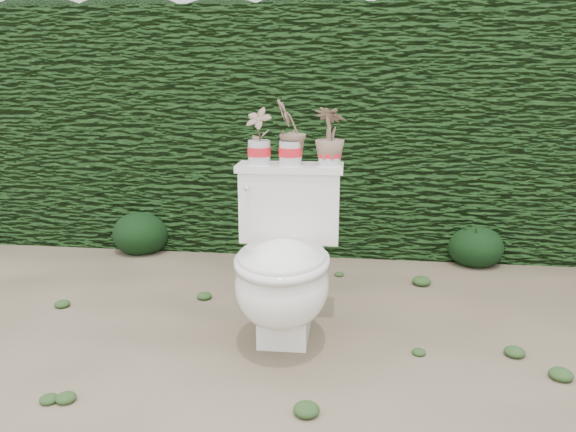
# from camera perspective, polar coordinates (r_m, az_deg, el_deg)

# --- Properties ---
(ground) EXTENTS (60.00, 60.00, 0.00)m
(ground) POSITION_cam_1_polar(r_m,az_deg,el_deg) (2.74, -0.59, -11.46)
(ground) COLOR #84745B
(ground) RESTS_ON ground
(hedge) EXTENTS (8.00, 1.00, 1.60)m
(hedge) POSITION_cam_1_polar(r_m,az_deg,el_deg) (4.07, 2.41, 8.87)
(hedge) COLOR #1C3E14
(hedge) RESTS_ON ground
(house_wall) EXTENTS (8.00, 3.50, 4.00)m
(house_wall) POSITION_cam_1_polar(r_m,az_deg,el_deg) (8.48, 9.43, 19.77)
(house_wall) COLOR silver
(house_wall) RESTS_ON ground
(toilet) EXTENTS (0.50, 0.68, 0.78)m
(toilet) POSITION_cam_1_polar(r_m,az_deg,el_deg) (2.52, -0.38, -5.08)
(toilet) COLOR white
(toilet) RESTS_ON ground
(potted_plant_left) EXTENTS (0.15, 0.13, 0.25)m
(potted_plant_left) POSITION_cam_1_polar(r_m,az_deg,el_deg) (2.65, -2.97, 7.96)
(potted_plant_left) COLOR #3C8328
(potted_plant_left) RESTS_ON toilet
(potted_plant_center) EXTENTS (0.19, 0.20, 0.29)m
(potted_plant_center) POSITION_cam_1_polar(r_m,az_deg,el_deg) (2.63, 0.24, 8.37)
(potted_plant_center) COLOR #3C8328
(potted_plant_center) RESTS_ON toilet
(potted_plant_right) EXTENTS (0.18, 0.18, 0.25)m
(potted_plant_right) POSITION_cam_1_polar(r_m,az_deg,el_deg) (2.62, 4.28, 7.93)
(potted_plant_right) COLOR #3C8328
(potted_plant_right) RESTS_ON toilet
(liriope_clump_1) EXTENTS (0.38, 0.38, 0.30)m
(liriope_clump_1) POSITION_cam_1_polar(r_m,az_deg,el_deg) (3.96, -14.74, -1.32)
(liriope_clump_1) COLOR black
(liriope_clump_1) RESTS_ON ground
(liriope_clump_2) EXTENTS (0.31, 0.31, 0.25)m
(liriope_clump_2) POSITION_cam_1_polar(r_m,az_deg,el_deg) (3.70, 1.05, -2.37)
(liriope_clump_2) COLOR black
(liriope_clump_2) RESTS_ON ground
(liriope_clump_3) EXTENTS (0.35, 0.35, 0.28)m
(liriope_clump_3) POSITION_cam_1_polar(r_m,az_deg,el_deg) (3.78, 18.52, -2.55)
(liriope_clump_3) COLOR black
(liriope_clump_3) RESTS_ON ground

